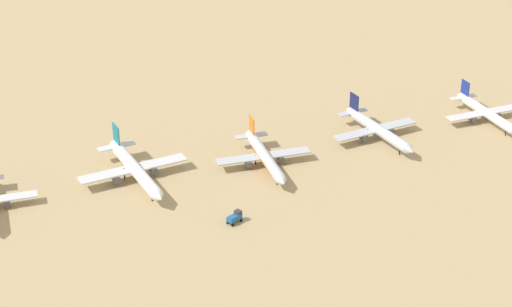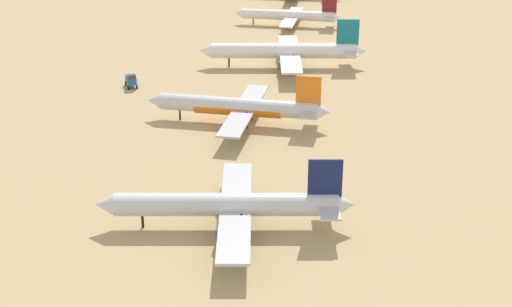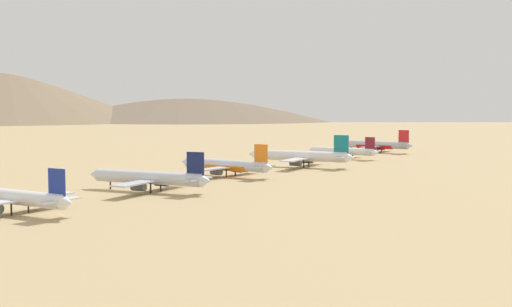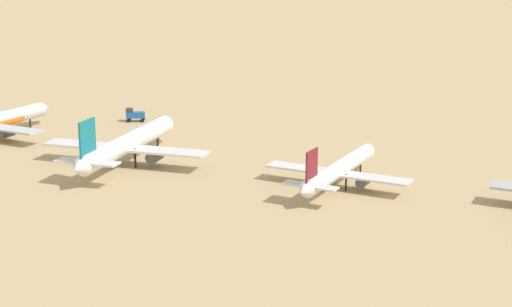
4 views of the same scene
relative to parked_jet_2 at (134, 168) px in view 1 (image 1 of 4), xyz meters
name	(u,v)px [view 1 (image 1 of 4)]	position (x,y,z in m)	size (l,w,h in m)	color
ground_plane	(266,162)	(2.30, 49.08, -4.78)	(1800.00, 1800.00, 0.00)	tan
parked_jet_2	(134,168)	(0.00, 0.00, 0.00)	(49.12, 40.11, 14.18)	white
parked_jet_3	(264,156)	(5.48, 47.11, -0.57)	(43.85, 35.59, 12.65)	silver
parked_jet_4	(377,129)	(-1.14, 96.06, -0.44)	(44.59, 36.44, 12.88)	silver
parked_jet_5	(485,112)	(-1.13, 144.94, -0.74)	(41.53, 33.72, 11.98)	white
service_truck	(235,217)	(39.02, 24.66, -2.70)	(4.68, 5.70, 3.90)	#1E5999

